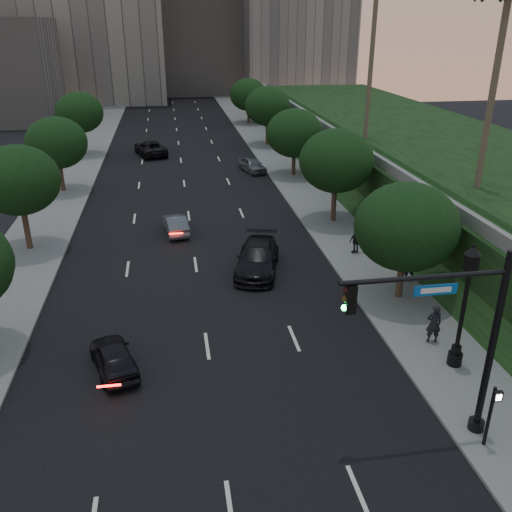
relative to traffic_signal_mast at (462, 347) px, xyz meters
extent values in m
plane|color=black|center=(-7.89, 2.05, -3.67)|extent=(160.00, 160.00, 0.00)
cube|color=black|center=(-7.89, 32.05, -3.66)|extent=(16.00, 140.00, 0.02)
cube|color=slate|center=(2.36, 32.05, -3.60)|extent=(4.50, 140.00, 0.15)
cube|color=slate|center=(-18.14, 32.05, -3.60)|extent=(4.50, 140.00, 0.15)
cube|color=black|center=(14.11, 30.05, -1.67)|extent=(18.00, 90.00, 4.00)
cube|color=slate|center=(5.61, 30.05, 0.68)|extent=(0.35, 90.00, 0.70)
cube|color=gray|center=(-21.89, 94.05, 12.33)|extent=(26.00, 20.00, 32.00)
cube|color=gray|center=(-1.89, 104.05, 9.33)|extent=(22.00, 18.00, 26.00)
cylinder|color=#38281C|center=(2.41, 10.05, -2.24)|extent=(0.36, 0.36, 2.86)
ellipsoid|color=black|center=(2.41, 10.05, 0.36)|extent=(5.20, 5.20, 4.42)
cylinder|color=#38281C|center=(2.41, 22.05, -2.07)|extent=(0.36, 0.36, 3.21)
ellipsoid|color=black|center=(2.41, 22.05, 0.85)|extent=(5.20, 5.20, 4.42)
cylinder|color=#38281C|center=(2.41, 35.05, -2.24)|extent=(0.36, 0.36, 2.86)
ellipsoid|color=black|center=(2.41, 35.05, 0.36)|extent=(5.20, 5.20, 4.42)
cylinder|color=#38281C|center=(2.41, 49.05, -2.07)|extent=(0.36, 0.36, 3.21)
ellipsoid|color=black|center=(2.41, 49.05, 0.85)|extent=(5.20, 5.20, 4.42)
cylinder|color=#38281C|center=(2.41, 64.05, -2.24)|extent=(0.36, 0.36, 2.86)
ellipsoid|color=black|center=(2.41, 64.05, 0.36)|extent=(5.20, 5.20, 4.42)
cylinder|color=#38281C|center=(-18.19, 20.05, -2.04)|extent=(0.36, 0.36, 3.26)
ellipsoid|color=black|center=(-18.19, 20.05, 0.92)|extent=(5.00, 5.00, 4.25)
cylinder|color=#38281C|center=(-18.19, 33.05, -2.18)|extent=(0.36, 0.36, 2.99)
ellipsoid|color=black|center=(-18.19, 33.05, 0.54)|extent=(5.00, 5.00, 4.25)
cylinder|color=#38281C|center=(-18.19, 47.05, -2.04)|extent=(0.36, 0.36, 3.26)
ellipsoid|color=black|center=(-18.19, 47.05, 0.92)|extent=(5.00, 5.00, 4.25)
cylinder|color=#4C4233|center=(9.61, 16.05, 6.33)|extent=(0.40, 0.40, 12.00)
cylinder|color=#4C4233|center=(8.11, 32.05, 7.58)|extent=(0.40, 0.40, 14.50)
cylinder|color=black|center=(1.09, 0.00, -0.17)|extent=(0.24, 0.24, 7.00)
cylinder|color=black|center=(1.09, 0.00, -3.42)|extent=(0.56, 0.56, 0.50)
cylinder|color=black|center=(-1.61, 0.00, 2.63)|extent=(5.40, 0.16, 0.16)
cube|color=black|center=(-3.91, 0.00, 2.08)|extent=(0.32, 0.22, 0.95)
sphere|color=black|center=(-4.09, 0.00, 2.41)|extent=(0.20, 0.20, 0.20)
sphere|color=#3F2B0A|center=(-4.09, 0.00, 2.11)|extent=(0.20, 0.20, 0.20)
sphere|color=#19F24C|center=(-4.09, 0.00, 1.81)|extent=(0.20, 0.20, 0.20)
cube|color=#0D5CB2|center=(-1.21, 0.00, 2.18)|extent=(1.40, 0.05, 0.35)
cylinder|color=black|center=(2.27, 3.80, -3.32)|extent=(0.60, 0.60, 0.70)
cylinder|color=black|center=(2.27, 3.80, -2.82)|extent=(0.40, 0.40, 0.40)
cylinder|color=black|center=(2.27, 3.80, -0.87)|extent=(0.18, 0.18, 3.60)
cube|color=black|center=(2.27, 3.80, 1.18)|extent=(0.42, 0.42, 0.70)
cone|color=black|center=(2.27, 3.80, 1.68)|extent=(0.64, 0.64, 0.35)
sphere|color=black|center=(2.27, 3.80, 1.88)|extent=(0.14, 0.14, 0.14)
cylinder|color=black|center=(0.96, -0.76, -2.42)|extent=(0.12, 0.12, 2.50)
cube|color=black|center=(0.96, -0.94, -1.37)|extent=(0.30, 0.14, 0.35)
cube|color=white|center=(0.96, -1.02, -1.37)|extent=(0.18, 0.02, 0.22)
imported|color=black|center=(-11.83, 5.85, -3.03)|extent=(2.55, 4.05, 1.29)
imported|color=#53575B|center=(-8.92, 21.64, -3.03)|extent=(1.86, 4.04, 1.28)
imported|color=black|center=(-11.04, 46.02, -2.86)|extent=(4.04, 6.30, 1.62)
imported|color=black|center=(-4.36, 14.61, -2.86)|extent=(3.65, 6.00, 1.63)
imported|color=#55595D|center=(-1.19, 37.21, -2.98)|extent=(2.66, 4.36, 1.39)
imported|color=black|center=(2.12, 5.61, -2.60)|extent=(0.73, 0.54, 1.84)
imported|color=black|center=(3.65, 11.90, -2.63)|extent=(0.96, 0.80, 1.78)
imported|color=black|center=(2.06, 15.98, -2.70)|extent=(1.03, 0.65, 1.64)
camera|label=1|loc=(-9.00, -13.74, 9.72)|focal=38.00mm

